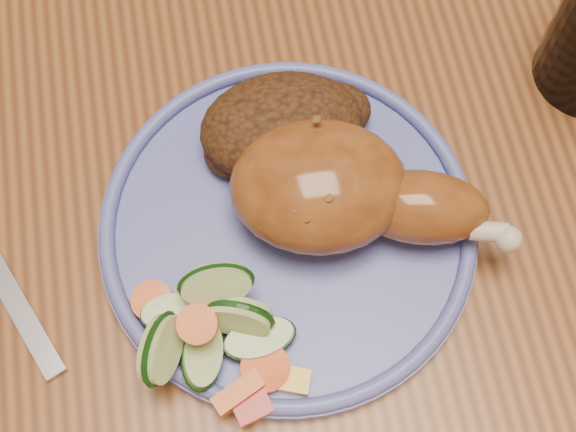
{
  "coord_description": "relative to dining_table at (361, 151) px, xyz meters",
  "views": [
    {
      "loc": [
        -0.11,
        -0.27,
        1.23
      ],
      "look_at": [
        -0.08,
        -0.09,
        0.78
      ],
      "focal_mm": 50.0,
      "sensor_mm": 36.0,
      "label": 1
    }
  ],
  "objects": [
    {
      "name": "plate",
      "position": [
        -0.08,
        -0.09,
        0.09
      ],
      "size": [
        0.24,
        0.24,
        0.01
      ],
      "primitive_type": "cylinder",
      "color": "#5960B6",
      "rests_on": "dining_table"
    },
    {
      "name": "ground",
      "position": [
        0.0,
        0.0,
        -0.67
      ],
      "size": [
        4.0,
        4.0,
        0.0
      ],
      "primitive_type": "plane",
      "color": "brown",
      "rests_on": "ground"
    },
    {
      "name": "plate_rim",
      "position": [
        -0.08,
        -0.09,
        0.1
      ],
      "size": [
        0.24,
        0.24,
        0.01
      ],
      "primitive_type": "torus",
      "color": "#5960B6",
      "rests_on": "plate"
    },
    {
      "name": "vegetable_pile",
      "position": [
        -0.13,
        -0.15,
        0.11
      ],
      "size": [
        0.11,
        0.1,
        0.05
      ],
      "color": "#A50A05",
      "rests_on": "plate"
    },
    {
      "name": "chicken_leg",
      "position": [
        -0.04,
        -0.08,
        0.12
      ],
      "size": [
        0.17,
        0.11,
        0.06
      ],
      "color": "#934E1E",
      "rests_on": "plate"
    },
    {
      "name": "rice_pilaf",
      "position": [
        -0.07,
        -0.03,
        0.11
      ],
      "size": [
        0.11,
        0.08,
        0.05
      ],
      "color": "#472611",
      "rests_on": "plate"
    },
    {
      "name": "dining_table",
      "position": [
        0.0,
        0.0,
        0.0
      ],
      "size": [
        0.9,
        1.4,
        0.75
      ],
      "color": "brown",
      "rests_on": "ground"
    }
  ]
}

